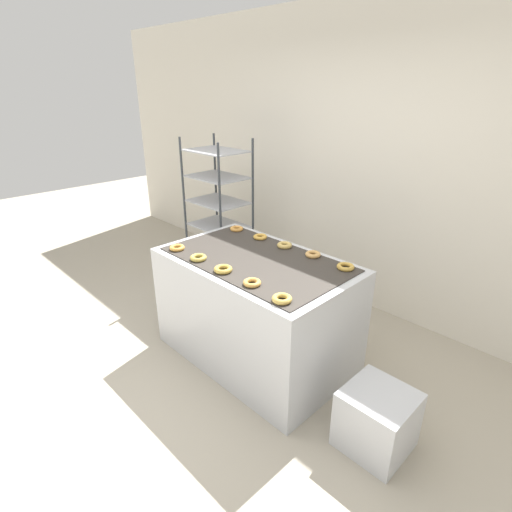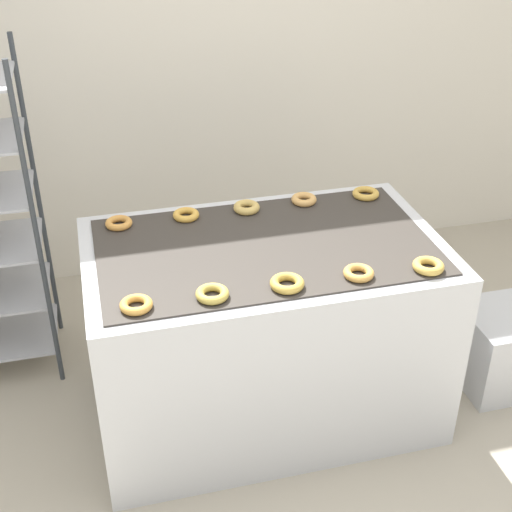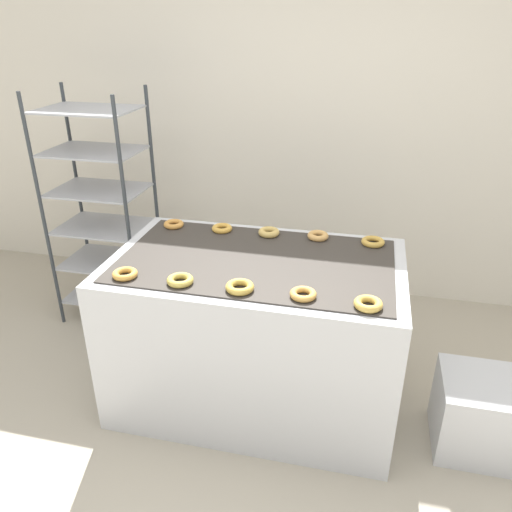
% 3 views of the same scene
% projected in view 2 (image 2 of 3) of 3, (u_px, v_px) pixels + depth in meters
% --- Properties ---
extents(wall_back, '(8.00, 0.05, 2.80)m').
position_uv_depth(wall_back, '(198.00, 35.00, 3.86)').
color(wall_back, silver).
rests_on(wall_back, ground_plane).
extents(fryer_machine, '(1.50, 0.91, 0.88)m').
position_uv_depth(fryer_machine, '(264.00, 331.00, 3.18)').
color(fryer_machine, silver).
rests_on(fryer_machine, ground_plane).
extents(glaze_bin, '(0.40, 0.39, 0.40)m').
position_uv_depth(glaze_bin, '(502.00, 348.00, 3.45)').
color(glaze_bin, silver).
rests_on(glaze_bin, ground_plane).
extents(donut_near_leftmost, '(0.12, 0.12, 0.03)m').
position_uv_depth(donut_near_leftmost, '(136.00, 305.00, 2.55)').
color(donut_near_leftmost, gold).
rests_on(donut_near_leftmost, fryer_machine).
extents(donut_near_left, '(0.12, 0.12, 0.03)m').
position_uv_depth(donut_near_left, '(212.00, 294.00, 2.61)').
color(donut_near_left, gold).
rests_on(donut_near_left, fryer_machine).
extents(donut_near_center, '(0.13, 0.13, 0.03)m').
position_uv_depth(donut_near_center, '(287.00, 283.00, 2.67)').
color(donut_near_center, gold).
rests_on(donut_near_center, fryer_machine).
extents(donut_near_right, '(0.12, 0.12, 0.03)m').
position_uv_depth(donut_near_right, '(359.00, 273.00, 2.74)').
color(donut_near_right, gold).
rests_on(donut_near_right, fryer_machine).
extents(donut_near_rightmost, '(0.12, 0.12, 0.03)m').
position_uv_depth(donut_near_rightmost, '(428.00, 266.00, 2.78)').
color(donut_near_rightmost, gold).
rests_on(donut_near_rightmost, fryer_machine).
extents(donut_far_leftmost, '(0.12, 0.12, 0.03)m').
position_uv_depth(donut_far_leftmost, '(119.00, 223.00, 3.08)').
color(donut_far_leftmost, gold).
rests_on(donut_far_leftmost, fryer_machine).
extents(donut_far_left, '(0.12, 0.12, 0.03)m').
position_uv_depth(donut_far_left, '(186.00, 215.00, 3.15)').
color(donut_far_left, gold).
rests_on(donut_far_left, fryer_machine).
extents(donut_far_center, '(0.12, 0.12, 0.04)m').
position_uv_depth(donut_far_center, '(246.00, 207.00, 3.21)').
color(donut_far_center, tan).
rests_on(donut_far_center, fryer_machine).
extents(donut_far_right, '(0.12, 0.12, 0.03)m').
position_uv_depth(donut_far_right, '(304.00, 199.00, 3.28)').
color(donut_far_right, tan).
rests_on(donut_far_right, fryer_machine).
extents(donut_far_rightmost, '(0.12, 0.12, 0.03)m').
position_uv_depth(donut_far_rightmost, '(366.00, 194.00, 3.33)').
color(donut_far_rightmost, gold).
rests_on(donut_far_rightmost, fryer_machine).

